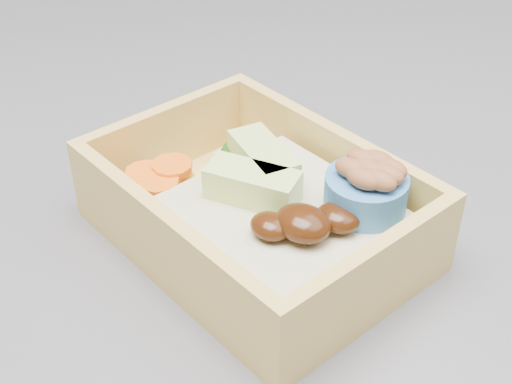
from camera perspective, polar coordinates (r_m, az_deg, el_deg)
The scene contains 1 object.
bento_box at distance 0.37m, azimuth 0.77°, elevation -1.60°, with size 0.19×0.15×0.06m.
Camera 1 is at (0.28, -0.41, 1.17)m, focal length 50.00 mm.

